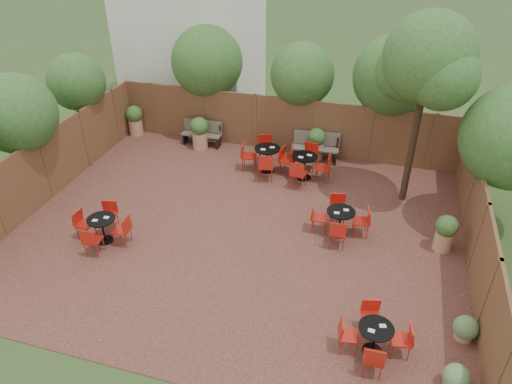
% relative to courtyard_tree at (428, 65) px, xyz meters
% --- Properties ---
extents(ground, '(80.00, 80.00, 0.00)m').
position_rel_courtyard_tree_xyz_m(ground, '(-4.28, -2.88, -4.15)').
color(ground, '#354F23').
rests_on(ground, ground).
extents(courtyard_paving, '(12.00, 10.00, 0.02)m').
position_rel_courtyard_tree_xyz_m(courtyard_paving, '(-4.28, -2.88, -4.14)').
color(courtyard_paving, '#3B1F18').
rests_on(courtyard_paving, ground).
extents(fence_back, '(12.00, 0.08, 2.00)m').
position_rel_courtyard_tree_xyz_m(fence_back, '(-4.28, 2.12, -3.15)').
color(fence_back, '#55361F').
rests_on(fence_back, ground).
extents(fence_left, '(0.08, 10.00, 2.00)m').
position_rel_courtyard_tree_xyz_m(fence_left, '(-10.28, -2.88, -3.15)').
color(fence_left, '#55361F').
rests_on(fence_left, ground).
extents(fence_right, '(0.08, 10.00, 2.00)m').
position_rel_courtyard_tree_xyz_m(fence_right, '(1.72, -2.88, -3.15)').
color(fence_right, '#55361F').
rests_on(fence_right, ground).
extents(neighbour_building, '(5.00, 4.00, 8.00)m').
position_rel_courtyard_tree_xyz_m(neighbour_building, '(-8.78, 5.12, -0.15)').
color(neighbour_building, silver).
rests_on(neighbour_building, ground).
extents(overhang_foliage, '(15.63, 10.65, 2.69)m').
position_rel_courtyard_tree_xyz_m(overhang_foliage, '(-4.58, 0.44, -1.42)').
color(overhang_foliage, '#2B571C').
rests_on(overhang_foliage, ground).
extents(courtyard_tree, '(2.62, 2.52, 5.51)m').
position_rel_courtyard_tree_xyz_m(courtyard_tree, '(0.00, 0.00, 0.00)').
color(courtyard_tree, black).
rests_on(courtyard_tree, courtyard_paving).
extents(park_bench_left, '(1.46, 0.51, 0.89)m').
position_rel_courtyard_tree_xyz_m(park_bench_left, '(-7.19, 1.74, -3.67)').
color(park_bench_left, brown).
rests_on(park_bench_left, courtyard_paving).
extents(park_bench_right, '(1.62, 0.66, 0.98)m').
position_rel_courtyard_tree_xyz_m(park_bench_right, '(-3.00, 1.75, -3.63)').
color(park_bench_right, brown).
rests_on(park_bench_right, courtyard_paving).
extents(bistro_tables, '(8.66, 8.17, 0.96)m').
position_rel_courtyard_tree_xyz_m(bistro_tables, '(-3.51, -1.86, -3.68)').
color(bistro_tables, black).
rests_on(bistro_tables, courtyard_paving).
extents(planters, '(11.60, 4.61, 1.18)m').
position_rel_courtyard_tree_xyz_m(planters, '(-5.25, 0.93, -3.52)').
color(planters, tan).
rests_on(planters, courtyard_paving).
extents(low_shrubs, '(2.20, 2.80, 0.59)m').
position_rel_courtyard_tree_xyz_m(low_shrubs, '(0.71, -6.43, -3.85)').
color(low_shrubs, tan).
rests_on(low_shrubs, courtyard_paving).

